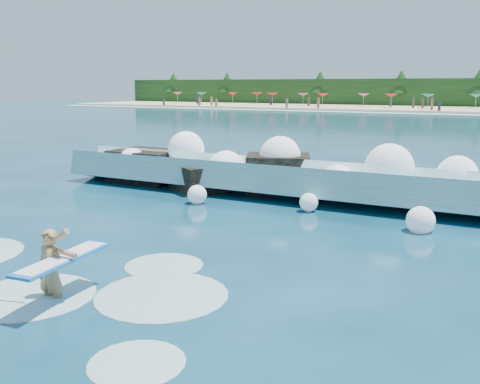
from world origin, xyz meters
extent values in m
plane|color=#082E40|center=(0.00, 0.00, 0.00)|extent=(200.00, 200.00, 0.00)
cube|color=tan|center=(0.00, 78.00, 0.20)|extent=(140.00, 20.00, 0.40)
cube|color=silver|center=(0.00, 67.00, 0.04)|extent=(140.00, 5.00, 0.08)
cube|color=black|center=(0.00, 88.00, 2.50)|extent=(140.00, 4.00, 5.00)
cube|color=teal|center=(1.14, 7.36, 0.48)|extent=(19.06, 2.90, 1.59)
cube|color=white|center=(1.14, 8.16, 0.95)|extent=(19.06, 1.34, 0.74)
cube|color=black|center=(-5.85, 7.66, 0.51)|extent=(2.73, 2.05, 1.48)
cube|color=black|center=(-2.85, 6.86, 0.40)|extent=(2.58, 2.43, 1.14)
cube|color=black|center=(-0.15, 8.06, 0.56)|extent=(2.80, 2.56, 1.59)
imported|color=#A6794D|center=(0.35, -3.16, 0.52)|extent=(0.59, 0.40, 1.58)
cube|color=blue|center=(0.63, -3.11, 0.79)|extent=(0.74, 2.21, 0.05)
cube|color=white|center=(0.63, -3.11, 0.81)|extent=(0.63, 2.02, 0.05)
cylinder|color=black|center=(0.53, -4.36, 0.45)|extent=(0.01, 0.91, 0.43)
sphere|color=white|center=(-6.04, 6.95, 0.82)|extent=(1.15, 1.15, 1.15)
sphere|color=white|center=(-3.97, 7.74, 1.37)|extent=(1.43, 1.43, 1.43)
sphere|color=white|center=(-1.88, 7.24, 0.83)|extent=(1.34, 1.34, 1.34)
sphere|color=white|center=(-0.10, 8.10, 1.29)|extent=(1.52, 1.52, 1.52)
sphere|color=white|center=(2.45, 6.94, 0.77)|extent=(1.10, 1.10, 1.10)
sphere|color=white|center=(3.96, 7.57, 1.24)|extent=(1.58, 1.58, 1.58)
sphere|color=white|center=(5.97, 8.08, 1.07)|extent=(1.26, 1.26, 1.26)
sphere|color=white|center=(-1.67, 4.92, 0.30)|extent=(0.64, 0.64, 0.64)
sphere|color=white|center=(2.01, 5.56, 0.29)|extent=(0.58, 0.58, 0.58)
sphere|color=white|center=(5.48, 4.80, 0.30)|extent=(0.77, 0.77, 0.77)
ellipsoid|color=silver|center=(-0.11, -3.25, 0.00)|extent=(2.40, 2.40, 0.12)
ellipsoid|color=silver|center=(2.02, -2.07, 0.00)|extent=(2.53, 2.53, 0.13)
ellipsoid|color=silver|center=(1.05, -0.67, 0.00)|extent=(1.73, 1.73, 0.09)
ellipsoid|color=silver|center=(3.19, -4.26, 0.00)|extent=(1.41, 1.41, 0.07)
cone|color=#CD3C6F|center=(-54.90, 80.78, 2.25)|extent=(2.00, 2.00, 0.50)
cone|color=#158376|center=(-48.12, 79.07, 2.25)|extent=(2.00, 2.00, 0.50)
cone|color=red|center=(-42.73, 81.71, 2.25)|extent=(2.00, 2.00, 0.50)
cone|color=red|center=(-37.71, 82.18, 2.25)|extent=(2.00, 2.00, 0.50)
cone|color=red|center=(-32.80, 78.46, 2.25)|extent=(2.00, 2.00, 0.50)
cone|color=#CD3C6F|center=(-27.24, 79.15, 2.25)|extent=(2.00, 2.00, 0.50)
cone|color=red|center=(-23.07, 77.54, 2.25)|extent=(2.00, 2.00, 0.50)
cone|color=#CD3C6F|center=(-16.85, 80.41, 2.25)|extent=(2.00, 2.00, 0.50)
cone|color=red|center=(-11.70, 77.74, 2.25)|extent=(2.00, 2.00, 0.50)
cone|color=#158376|center=(-6.28, 79.19, 2.25)|extent=(2.00, 2.00, 0.50)
cone|color=#158376|center=(0.48, 80.94, 2.25)|extent=(2.00, 2.00, 0.50)
cube|color=#3F332D|center=(-9.60, 69.92, 0.89)|extent=(0.35, 0.22, 1.61)
cube|color=#262633|center=(-44.70, 72.61, 1.11)|extent=(0.35, 0.22, 1.42)
cube|color=brown|center=(-49.19, 68.23, 0.83)|extent=(0.35, 0.22, 1.50)
cube|color=#3F332D|center=(-44.55, 79.42, 1.17)|extent=(0.35, 0.22, 1.54)
cube|color=#262633|center=(-33.19, 81.31, 1.11)|extent=(0.35, 0.22, 1.43)
cube|color=brown|center=(-38.53, 68.43, 0.82)|extent=(0.35, 0.22, 1.47)
cube|color=#8C664C|center=(-12.76, 74.78, 1.11)|extent=(0.35, 0.22, 1.43)
cube|color=#262633|center=(-5.88, 77.58, 1.10)|extent=(0.35, 0.22, 1.40)
cube|color=#3F332D|center=(-4.49, 74.61, 1.08)|extent=(0.35, 0.22, 1.37)
cube|color=#262633|center=(-25.87, 68.82, 0.89)|extent=(0.35, 0.22, 1.61)
cube|color=#8C664C|center=(-33.04, 71.16, 1.12)|extent=(0.35, 0.22, 1.44)
cube|color=#262633|center=(-52.37, 70.12, 1.12)|extent=(0.35, 0.22, 1.43)
camera|label=1|loc=(7.74, -9.67, 3.85)|focal=40.00mm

